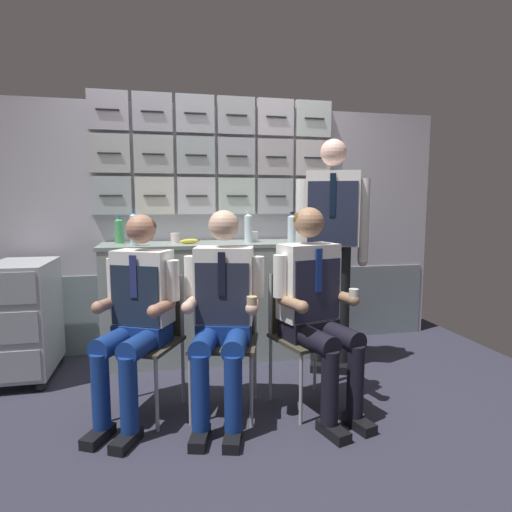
{
  "coord_description": "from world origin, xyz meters",
  "views": [
    {
      "loc": [
        -0.47,
        -2.49,
        1.31
      ],
      "look_at": [
        0.17,
        0.47,
        0.94
      ],
      "focal_mm": 30.22,
      "sensor_mm": 36.0,
      "label": 1
    }
  ],
  "objects_px": {
    "folding_chair_left": "(150,326)",
    "water_bottle_short": "(119,230)",
    "service_trolley": "(25,317)",
    "crew_member_left": "(136,309)",
    "folding_chair_right": "(301,322)",
    "coffee_cup_spare": "(252,236)",
    "snack_banana": "(189,241)",
    "folding_chair_center": "(226,325)",
    "crew_member_right": "(316,300)",
    "crew_member_standing": "(332,232)",
    "crew_member_center": "(223,305)"
  },
  "relations": [
    {
      "from": "service_trolley",
      "to": "crew_member_right",
      "type": "height_order",
      "value": "crew_member_right"
    },
    {
      "from": "crew_member_right",
      "to": "coffee_cup_spare",
      "type": "bearing_deg",
      "value": 96.32
    },
    {
      "from": "crew_member_center",
      "to": "water_bottle_short",
      "type": "distance_m",
      "value": 1.41
    },
    {
      "from": "service_trolley",
      "to": "crew_member_left",
      "type": "xyz_separation_m",
      "value": [
        0.85,
        -0.81,
        0.21
      ]
    },
    {
      "from": "coffee_cup_spare",
      "to": "crew_member_right",
      "type": "bearing_deg",
      "value": -83.68
    },
    {
      "from": "crew_member_standing",
      "to": "coffee_cup_spare",
      "type": "bearing_deg",
      "value": 129.3
    },
    {
      "from": "folding_chair_left",
      "to": "folding_chair_center",
      "type": "relative_size",
      "value": 1.0
    },
    {
      "from": "folding_chair_center",
      "to": "crew_member_standing",
      "type": "distance_m",
      "value": 1.15
    },
    {
      "from": "folding_chair_left",
      "to": "crew_member_standing",
      "type": "xyz_separation_m",
      "value": [
        1.37,
        0.38,
        0.56
      ]
    },
    {
      "from": "crew_member_right",
      "to": "water_bottle_short",
      "type": "xyz_separation_m",
      "value": [
        -1.26,
        1.2,
        0.38
      ]
    },
    {
      "from": "crew_member_left",
      "to": "water_bottle_short",
      "type": "height_order",
      "value": "crew_member_left"
    },
    {
      "from": "folding_chair_center",
      "to": "crew_member_right",
      "type": "height_order",
      "value": "crew_member_right"
    },
    {
      "from": "crew_member_left",
      "to": "water_bottle_short",
      "type": "distance_m",
      "value": 1.17
    },
    {
      "from": "service_trolley",
      "to": "folding_chair_right",
      "type": "bearing_deg",
      "value": -22.5
    },
    {
      "from": "service_trolley",
      "to": "crew_member_left",
      "type": "relative_size",
      "value": 0.71
    },
    {
      "from": "folding_chair_center",
      "to": "coffee_cup_spare",
      "type": "distance_m",
      "value": 1.24
    },
    {
      "from": "crew_member_right",
      "to": "crew_member_standing",
      "type": "xyz_separation_m",
      "value": [
        0.36,
        0.65,
        0.38
      ]
    },
    {
      "from": "crew_member_standing",
      "to": "snack_banana",
      "type": "xyz_separation_m",
      "value": [
        -1.07,
        0.4,
        -0.09
      ]
    },
    {
      "from": "crew_member_left",
      "to": "crew_member_standing",
      "type": "relative_size",
      "value": 0.7
    },
    {
      "from": "folding_chair_right",
      "to": "water_bottle_short",
      "type": "xyz_separation_m",
      "value": [
        -1.22,
        1.05,
        0.56
      ]
    },
    {
      "from": "folding_chair_center",
      "to": "crew_member_center",
      "type": "relative_size",
      "value": 0.68
    },
    {
      "from": "folding_chair_left",
      "to": "water_bottle_short",
      "type": "bearing_deg",
      "value": 105.18
    },
    {
      "from": "folding_chair_center",
      "to": "water_bottle_short",
      "type": "height_order",
      "value": "water_bottle_short"
    },
    {
      "from": "crew_member_left",
      "to": "water_bottle_short",
      "type": "relative_size",
      "value": 5.51
    },
    {
      "from": "crew_member_standing",
      "to": "water_bottle_short",
      "type": "height_order",
      "value": "crew_member_standing"
    },
    {
      "from": "crew_member_left",
      "to": "snack_banana",
      "type": "distance_m",
      "value": 1.05
    },
    {
      "from": "crew_member_standing",
      "to": "crew_member_center",
      "type": "bearing_deg",
      "value": -146.83
    },
    {
      "from": "folding_chair_left",
      "to": "water_bottle_short",
      "type": "xyz_separation_m",
      "value": [
        -0.25,
        0.94,
        0.56
      ]
    },
    {
      "from": "service_trolley",
      "to": "folding_chair_center",
      "type": "distance_m",
      "value": 1.59
    },
    {
      "from": "folding_chair_right",
      "to": "snack_banana",
      "type": "relative_size",
      "value": 4.98
    },
    {
      "from": "water_bottle_short",
      "to": "coffee_cup_spare",
      "type": "xyz_separation_m",
      "value": [
        1.12,
        0.05,
        -0.07
      ]
    },
    {
      "from": "service_trolley",
      "to": "folding_chair_right",
      "type": "xyz_separation_m",
      "value": [
        1.89,
        -0.78,
        0.06
      ]
    },
    {
      "from": "crew_member_left",
      "to": "crew_member_center",
      "type": "bearing_deg",
      "value": -9.93
    },
    {
      "from": "service_trolley",
      "to": "crew_member_left",
      "type": "bearing_deg",
      "value": -43.76
    },
    {
      "from": "service_trolley",
      "to": "folding_chair_right",
      "type": "distance_m",
      "value": 2.05
    },
    {
      "from": "folding_chair_right",
      "to": "folding_chair_left",
      "type": "bearing_deg",
      "value": 173.26
    },
    {
      "from": "folding_chair_left",
      "to": "folding_chair_center",
      "type": "distance_m",
      "value": 0.48
    },
    {
      "from": "crew_member_left",
      "to": "coffee_cup_spare",
      "type": "distance_m",
      "value": 1.51
    },
    {
      "from": "service_trolley",
      "to": "folding_chair_left",
      "type": "distance_m",
      "value": 1.14
    },
    {
      "from": "service_trolley",
      "to": "crew_member_center",
      "type": "xyz_separation_m",
      "value": [
        1.36,
        -0.9,
        0.23
      ]
    },
    {
      "from": "crew_member_center",
      "to": "coffee_cup_spare",
      "type": "xyz_separation_m",
      "value": [
        0.44,
        1.22,
        0.32
      ]
    },
    {
      "from": "folding_chair_left",
      "to": "crew_member_right",
      "type": "distance_m",
      "value": 1.06
    },
    {
      "from": "crew_member_left",
      "to": "coffee_cup_spare",
      "type": "height_order",
      "value": "crew_member_left"
    },
    {
      "from": "service_trolley",
      "to": "coffee_cup_spare",
      "type": "bearing_deg",
      "value": 10.11
    },
    {
      "from": "crew_member_center",
      "to": "crew_member_standing",
      "type": "relative_size",
      "value": 0.71
    },
    {
      "from": "crew_member_standing",
      "to": "snack_banana",
      "type": "bearing_deg",
      "value": 159.5
    },
    {
      "from": "crew_member_right",
      "to": "snack_banana",
      "type": "relative_size",
      "value": 7.46
    },
    {
      "from": "crew_member_standing",
      "to": "crew_member_left",
      "type": "bearing_deg",
      "value": -160.05
    },
    {
      "from": "crew_member_left",
      "to": "folding_chair_right",
      "type": "distance_m",
      "value": 1.05
    },
    {
      "from": "crew_member_left",
      "to": "snack_banana",
      "type": "height_order",
      "value": "crew_member_left"
    }
  ]
}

